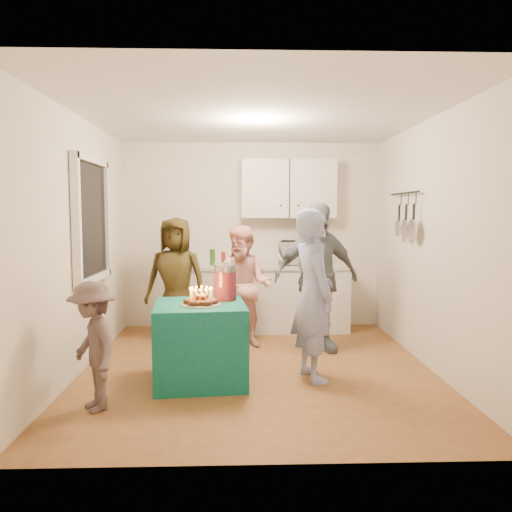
{
  "coord_description": "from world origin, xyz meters",
  "views": [
    {
      "loc": [
        -0.18,
        -5.09,
        1.63
      ],
      "look_at": [
        0.0,
        0.35,
        1.15
      ],
      "focal_mm": 35.0,
      "sensor_mm": 36.0,
      "label": 1
    }
  ],
  "objects_px": {
    "microwave": "(302,253)",
    "child_near_left": "(93,346)",
    "woman_back_right": "(317,277)",
    "counter": "(267,299)",
    "woman_back_center": "(244,286)",
    "woman_back_left": "(176,280)",
    "party_table": "(200,343)",
    "man_birthday": "(313,295)",
    "punch_jar": "(225,283)"
  },
  "relations": [
    {
      "from": "counter",
      "to": "woman_back_center",
      "type": "relative_size",
      "value": 1.5
    },
    {
      "from": "counter",
      "to": "woman_back_left",
      "type": "xyz_separation_m",
      "value": [
        -1.18,
        -0.56,
        0.35
      ]
    },
    {
      "from": "microwave",
      "to": "party_table",
      "type": "xyz_separation_m",
      "value": [
        -1.23,
        -2.08,
        -0.69
      ]
    },
    {
      "from": "woman_back_left",
      "to": "woman_back_center",
      "type": "distance_m",
      "value": 0.89
    },
    {
      "from": "party_table",
      "to": "man_birthday",
      "type": "distance_m",
      "value": 1.18
    },
    {
      "from": "woman_back_center",
      "to": "punch_jar",
      "type": "bearing_deg",
      "value": -82.41
    },
    {
      "from": "woman_back_right",
      "to": "child_near_left",
      "type": "bearing_deg",
      "value": -154.38
    },
    {
      "from": "woman_back_right",
      "to": "child_near_left",
      "type": "relative_size",
      "value": 1.63
    },
    {
      "from": "man_birthday",
      "to": "child_near_left",
      "type": "distance_m",
      "value": 2.06
    },
    {
      "from": "counter",
      "to": "microwave",
      "type": "xyz_separation_m",
      "value": [
        0.47,
        0.0,
        0.64
      ]
    },
    {
      "from": "counter",
      "to": "man_birthday",
      "type": "bearing_deg",
      "value": -80.84
    },
    {
      "from": "microwave",
      "to": "woman_back_right",
      "type": "height_order",
      "value": "woman_back_right"
    },
    {
      "from": "counter",
      "to": "punch_jar",
      "type": "xyz_separation_m",
      "value": [
        -0.52,
        -1.89,
        0.5
      ]
    },
    {
      "from": "counter",
      "to": "microwave",
      "type": "height_order",
      "value": "microwave"
    },
    {
      "from": "microwave",
      "to": "woman_back_center",
      "type": "height_order",
      "value": "woman_back_center"
    },
    {
      "from": "man_birthday",
      "to": "woman_back_right",
      "type": "distance_m",
      "value": 1.0
    },
    {
      "from": "woman_back_right",
      "to": "microwave",
      "type": "bearing_deg",
      "value": 79.18
    },
    {
      "from": "man_birthday",
      "to": "punch_jar",
      "type": "bearing_deg",
      "value": 64.8
    },
    {
      "from": "microwave",
      "to": "child_near_left",
      "type": "height_order",
      "value": "microwave"
    },
    {
      "from": "counter",
      "to": "woman_back_right",
      "type": "distance_m",
      "value": 1.25
    },
    {
      "from": "woman_back_left",
      "to": "punch_jar",
      "type": "bearing_deg",
      "value": -54.19
    },
    {
      "from": "counter",
      "to": "party_table",
      "type": "height_order",
      "value": "counter"
    },
    {
      "from": "man_birthday",
      "to": "child_near_left",
      "type": "relative_size",
      "value": 1.56
    },
    {
      "from": "woman_back_left",
      "to": "microwave",
      "type": "bearing_deg",
      "value": 28.31
    },
    {
      "from": "party_table",
      "to": "woman_back_center",
      "type": "bearing_deg",
      "value": 71.14
    },
    {
      "from": "woman_back_left",
      "to": "woman_back_right",
      "type": "height_order",
      "value": "woman_back_right"
    },
    {
      "from": "counter",
      "to": "woman_back_right",
      "type": "height_order",
      "value": "woman_back_right"
    },
    {
      "from": "punch_jar",
      "to": "woman_back_center",
      "type": "height_order",
      "value": "woman_back_center"
    },
    {
      "from": "woman_back_center",
      "to": "child_near_left",
      "type": "distance_m",
      "value": 2.32
    },
    {
      "from": "punch_jar",
      "to": "woman_back_left",
      "type": "relative_size",
      "value": 0.22
    },
    {
      "from": "child_near_left",
      "to": "counter",
      "type": "bearing_deg",
      "value": 116.69
    },
    {
      "from": "microwave",
      "to": "counter",
      "type": "bearing_deg",
      "value": -167.5
    },
    {
      "from": "microwave",
      "to": "man_birthday",
      "type": "bearing_deg",
      "value": -81.46
    },
    {
      "from": "microwave",
      "to": "woman_back_left",
      "type": "relative_size",
      "value": 0.37
    },
    {
      "from": "party_table",
      "to": "punch_jar",
      "type": "xyz_separation_m",
      "value": [
        0.24,
        0.19,
        0.55
      ]
    },
    {
      "from": "microwave",
      "to": "child_near_left",
      "type": "relative_size",
      "value": 0.55
    },
    {
      "from": "man_birthday",
      "to": "woman_back_right",
      "type": "bearing_deg",
      "value": -26.19
    },
    {
      "from": "microwave",
      "to": "woman_back_center",
      "type": "bearing_deg",
      "value": -121.89
    },
    {
      "from": "man_birthday",
      "to": "woman_back_left",
      "type": "bearing_deg",
      "value": 30.08
    },
    {
      "from": "woman_back_center",
      "to": "child_near_left",
      "type": "xyz_separation_m",
      "value": [
        -1.26,
        -1.94,
        -0.2
      ]
    },
    {
      "from": "punch_jar",
      "to": "woman_back_right",
      "type": "relative_size",
      "value": 0.19
    },
    {
      "from": "woman_back_center",
      "to": "woman_back_right",
      "type": "height_order",
      "value": "woman_back_right"
    },
    {
      "from": "party_table",
      "to": "punch_jar",
      "type": "bearing_deg",
      "value": 38.55
    },
    {
      "from": "party_table",
      "to": "child_near_left",
      "type": "xyz_separation_m",
      "value": [
        -0.82,
        -0.67,
        0.16
      ]
    },
    {
      "from": "counter",
      "to": "woman_back_left",
      "type": "distance_m",
      "value": 1.35
    },
    {
      "from": "woman_back_right",
      "to": "child_near_left",
      "type": "height_order",
      "value": "woman_back_right"
    },
    {
      "from": "man_birthday",
      "to": "party_table",
      "type": "bearing_deg",
      "value": 76.78
    },
    {
      "from": "counter",
      "to": "punch_jar",
      "type": "height_order",
      "value": "punch_jar"
    },
    {
      "from": "microwave",
      "to": "punch_jar",
      "type": "bearing_deg",
      "value": -105.18
    },
    {
      "from": "punch_jar",
      "to": "woman_back_left",
      "type": "height_order",
      "value": "woman_back_left"
    }
  ]
}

